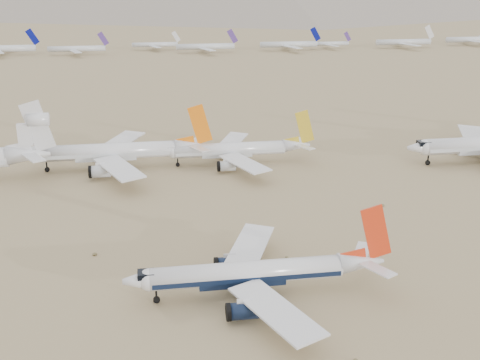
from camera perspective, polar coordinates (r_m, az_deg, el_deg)
The scene contains 5 objects.
ground at distance 115.71m, azimuth 1.23°, elevation -9.26°, with size 7000.00×7000.00×0.00m, color olive.
main_airliner at distance 108.18m, azimuth 1.75°, elevation -8.76°, with size 45.87×44.80×16.19m.
row2_gold_tail at distance 179.68m, azimuth -0.37°, elevation 2.90°, with size 44.54×43.56×15.86m.
row2_orange_tail at distance 178.72m, azimuth -11.52°, elevation 2.66°, with size 51.74×50.61×18.45m.
distant_storage_row at distance 440.84m, azimuth 1.94°, elevation 12.76°, with size 682.29×59.63×15.32m.
Camera 1 is at (-18.23, -99.87, 55.52)m, focal length 45.00 mm.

